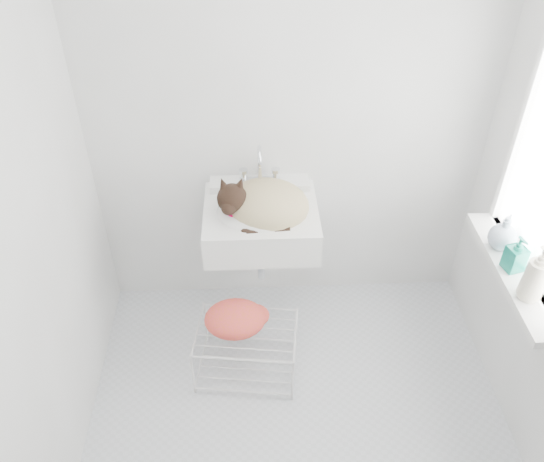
{
  "coord_description": "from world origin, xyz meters",
  "views": [
    {
      "loc": [
        -0.21,
        -1.7,
        2.64
      ],
      "look_at": [
        -0.12,
        0.5,
        0.88
      ],
      "focal_mm": 37.16,
      "sensor_mm": 36.0,
      "label": 1
    }
  ],
  "objects_px": {
    "wire_rack": "(247,351)",
    "bottle_b": "(511,268)",
    "sink": "(261,208)",
    "bottle_c": "(499,247)",
    "bottle_a": "(527,297)",
    "cat": "(263,203)"
  },
  "relations": [
    {
      "from": "wire_rack",
      "to": "bottle_b",
      "type": "height_order",
      "value": "bottle_b"
    },
    {
      "from": "sink",
      "to": "wire_rack",
      "type": "bearing_deg",
      "value": -103.81
    },
    {
      "from": "sink",
      "to": "bottle_b",
      "type": "relative_size",
      "value": 3.34
    },
    {
      "from": "wire_rack",
      "to": "bottle_c",
      "type": "xyz_separation_m",
      "value": [
        1.26,
        0.02,
        0.7
      ]
    },
    {
      "from": "sink",
      "to": "bottle_c",
      "type": "relative_size",
      "value": 3.44
    },
    {
      "from": "wire_rack",
      "to": "bottle_b",
      "type": "relative_size",
      "value": 2.9
    },
    {
      "from": "bottle_a",
      "to": "bottle_b",
      "type": "relative_size",
      "value": 1.29
    },
    {
      "from": "bottle_a",
      "to": "bottle_c",
      "type": "height_order",
      "value": "bottle_a"
    },
    {
      "from": "cat",
      "to": "bottle_c",
      "type": "relative_size",
      "value": 2.85
    },
    {
      "from": "cat",
      "to": "bottle_a",
      "type": "bearing_deg",
      "value": -20.37
    },
    {
      "from": "cat",
      "to": "bottle_b",
      "type": "height_order",
      "value": "cat"
    },
    {
      "from": "wire_rack",
      "to": "cat",
      "type": "bearing_deg",
      "value": 73.94
    },
    {
      "from": "bottle_a",
      "to": "bottle_c",
      "type": "distance_m",
      "value": 0.35
    },
    {
      "from": "bottle_a",
      "to": "sink",
      "type": "bearing_deg",
      "value": 148.23
    },
    {
      "from": "bottle_b",
      "to": "bottle_c",
      "type": "bearing_deg",
      "value": 90.0
    },
    {
      "from": "cat",
      "to": "wire_rack",
      "type": "height_order",
      "value": "cat"
    },
    {
      "from": "cat",
      "to": "wire_rack",
      "type": "xyz_separation_m",
      "value": [
        -0.11,
        -0.38,
        -0.74
      ]
    },
    {
      "from": "wire_rack",
      "to": "sink",
      "type": "bearing_deg",
      "value": 76.19
    },
    {
      "from": "sink",
      "to": "bottle_b",
      "type": "height_order",
      "value": "sink"
    },
    {
      "from": "wire_rack",
      "to": "bottle_b",
      "type": "distance_m",
      "value": 1.45
    },
    {
      "from": "cat",
      "to": "wire_rack",
      "type": "distance_m",
      "value": 0.84
    },
    {
      "from": "sink",
      "to": "bottle_a",
      "type": "bearing_deg",
      "value": -31.77
    }
  ]
}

